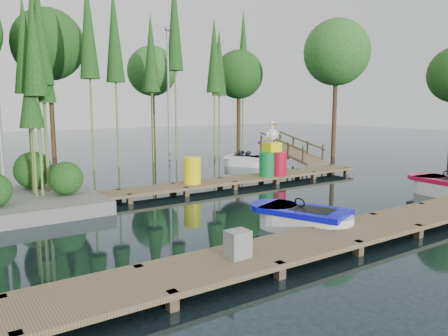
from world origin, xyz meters
TOP-DOWN VIEW (x-y plane):
  - ground_plane at (0.00, 0.00)m, footprint 90.00×90.00m
  - near_dock at (0.00, -4.50)m, footprint 18.00×1.50m
  - far_dock at (1.00, 2.50)m, footprint 15.00×1.20m
  - tree_screen at (-2.04, 10.60)m, footprint 34.42×18.53m
  - lamp_rear at (4.00, 11.00)m, footprint 0.30×0.30m
  - ramp at (9.00, 6.50)m, footprint 1.50×3.94m
  - boat_blue at (0.33, -3.18)m, footprint 2.09×2.92m
  - boat_white_far at (6.11, 6.71)m, footprint 2.31×2.64m
  - utility_cabinet at (-2.62, -4.50)m, footprint 0.41×0.35m
  - yellow_barrel at (0.50, 2.50)m, footprint 0.63×0.63m
  - drum_cluster at (4.12, 2.34)m, footprint 1.25×1.14m
  - seagull_post at (4.37, 2.50)m, footprint 0.50×0.27m

SIDE VIEW (x-z plane):
  - ground_plane at x=0.00m, z-range 0.00..0.00m
  - far_dock at x=1.00m, z-range -0.02..0.48m
  - near_dock at x=0.00m, z-range -0.02..0.48m
  - boat_blue at x=0.33m, z-range -0.19..0.71m
  - boat_white_far at x=6.11m, z-range -0.32..0.84m
  - utility_cabinet at x=-2.62m, z-range 0.30..0.81m
  - ramp at x=9.00m, z-range -0.16..1.33m
  - yellow_barrel at x=0.50m, z-range 0.30..1.24m
  - seagull_post at x=4.37m, z-range 0.44..1.25m
  - drum_cluster at x=4.12m, z-range -0.14..2.01m
  - lamp_rear at x=4.00m, z-range 0.64..7.89m
  - tree_screen at x=-2.04m, z-range 0.96..11.27m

